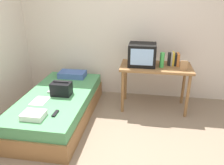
{
  "coord_description": "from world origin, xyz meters",
  "views": [
    {
      "loc": [
        0.41,
        -2.13,
        1.93
      ],
      "look_at": [
        -0.1,
        1.07,
        0.58
      ],
      "focal_mm": 35.84,
      "sensor_mm": 36.0,
      "label": 1
    }
  ],
  "objects_px": {
    "tv": "(142,55)",
    "folded_towel": "(34,115)",
    "handbag": "(61,89)",
    "water_bottle": "(162,60)",
    "book_row": "(174,59)",
    "remote_silver": "(50,91)",
    "pillow": "(72,74)",
    "desk": "(156,71)",
    "remote_dark": "(55,113)",
    "bed": "(58,106)",
    "picture_frame": "(184,66)",
    "magazine": "(40,101)"
  },
  "relations": [
    {
      "from": "magazine",
      "to": "remote_dark",
      "type": "xyz_separation_m",
      "value": [
        0.37,
        -0.31,
        0.01
      ]
    },
    {
      "from": "bed",
      "to": "water_bottle",
      "type": "height_order",
      "value": "water_bottle"
    },
    {
      "from": "desk",
      "to": "book_row",
      "type": "xyz_separation_m",
      "value": [
        0.28,
        0.08,
        0.2
      ]
    },
    {
      "from": "book_row",
      "to": "folded_towel",
      "type": "bearing_deg",
      "value": -142.31
    },
    {
      "from": "bed",
      "to": "pillow",
      "type": "height_order",
      "value": "pillow"
    },
    {
      "from": "picture_frame",
      "to": "handbag",
      "type": "xyz_separation_m",
      "value": [
        -1.84,
        -0.46,
        -0.32
      ]
    },
    {
      "from": "desk",
      "to": "handbag",
      "type": "bearing_deg",
      "value": -156.5
    },
    {
      "from": "desk",
      "to": "handbag",
      "type": "distance_m",
      "value": 1.56
    },
    {
      "from": "tv",
      "to": "picture_frame",
      "type": "bearing_deg",
      "value": -13.28
    },
    {
      "from": "pillow",
      "to": "handbag",
      "type": "relative_size",
      "value": 1.62
    },
    {
      "from": "pillow",
      "to": "folded_towel",
      "type": "distance_m",
      "value": 1.46
    },
    {
      "from": "bed",
      "to": "magazine",
      "type": "bearing_deg",
      "value": -120.91
    },
    {
      "from": "picture_frame",
      "to": "pillow",
      "type": "xyz_separation_m",
      "value": [
        -1.92,
        0.3,
        -0.37
      ]
    },
    {
      "from": "water_bottle",
      "to": "picture_frame",
      "type": "relative_size",
      "value": 1.61
    },
    {
      "from": "magazine",
      "to": "bed",
      "type": "bearing_deg",
      "value": 59.09
    },
    {
      "from": "desk",
      "to": "remote_dark",
      "type": "relative_size",
      "value": 7.44
    },
    {
      "from": "water_bottle",
      "to": "remote_dark",
      "type": "height_order",
      "value": "water_bottle"
    },
    {
      "from": "desk",
      "to": "book_row",
      "type": "bearing_deg",
      "value": 16.15
    },
    {
      "from": "handbag",
      "to": "desk",
      "type": "bearing_deg",
      "value": 23.5
    },
    {
      "from": "picture_frame",
      "to": "water_bottle",
      "type": "bearing_deg",
      "value": 164.78
    },
    {
      "from": "tv",
      "to": "water_bottle",
      "type": "relative_size",
      "value": 1.79
    },
    {
      "from": "desk",
      "to": "tv",
      "type": "xyz_separation_m",
      "value": [
        -0.24,
        -0.01,
        0.28
      ]
    },
    {
      "from": "desk",
      "to": "tv",
      "type": "height_order",
      "value": "tv"
    },
    {
      "from": "pillow",
      "to": "folded_towel",
      "type": "xyz_separation_m",
      "value": [
        -0.03,
        -1.46,
        -0.01
      ]
    },
    {
      "from": "tv",
      "to": "remote_silver",
      "type": "xyz_separation_m",
      "value": [
        -1.42,
        -0.53,
        -0.51
      ]
    },
    {
      "from": "tv",
      "to": "folded_towel",
      "type": "distance_m",
      "value": 1.91
    },
    {
      "from": "desk",
      "to": "remote_dark",
      "type": "bearing_deg",
      "value": -137.39
    },
    {
      "from": "handbag",
      "to": "remote_dark",
      "type": "relative_size",
      "value": 1.92
    },
    {
      "from": "pillow",
      "to": "remote_silver",
      "type": "relative_size",
      "value": 3.37
    },
    {
      "from": "remote_dark",
      "to": "bed",
      "type": "bearing_deg",
      "value": 109.81
    },
    {
      "from": "magazine",
      "to": "remote_dark",
      "type": "relative_size",
      "value": 1.86
    },
    {
      "from": "handbag",
      "to": "magazine",
      "type": "xyz_separation_m",
      "value": [
        -0.24,
        -0.26,
        -0.1
      ]
    },
    {
      "from": "tv",
      "to": "folded_towel",
      "type": "bearing_deg",
      "value": -134.62
    },
    {
      "from": "pillow",
      "to": "remote_dark",
      "type": "distance_m",
      "value": 1.35
    },
    {
      "from": "picture_frame",
      "to": "remote_dark",
      "type": "relative_size",
      "value": 0.98
    },
    {
      "from": "magazine",
      "to": "remote_dark",
      "type": "distance_m",
      "value": 0.48
    },
    {
      "from": "bed",
      "to": "book_row",
      "type": "distance_m",
      "value": 2.03
    },
    {
      "from": "book_row",
      "to": "handbag",
      "type": "xyz_separation_m",
      "value": [
        -1.7,
        -0.7,
        -0.35
      ]
    },
    {
      "from": "handbag",
      "to": "folded_towel",
      "type": "xyz_separation_m",
      "value": [
        -0.11,
        -0.7,
        -0.06
      ]
    },
    {
      "from": "water_bottle",
      "to": "book_row",
      "type": "xyz_separation_m",
      "value": [
        0.2,
        0.15,
        -0.02
      ]
    },
    {
      "from": "tv",
      "to": "pillow",
      "type": "distance_m",
      "value": 1.36
    },
    {
      "from": "water_bottle",
      "to": "pillow",
      "type": "bearing_deg",
      "value": 172.51
    },
    {
      "from": "tv",
      "to": "handbag",
      "type": "distance_m",
      "value": 1.4
    },
    {
      "from": "remote_silver",
      "to": "desk",
      "type": "bearing_deg",
      "value": 17.9
    },
    {
      "from": "folded_towel",
      "to": "remote_silver",
      "type": "bearing_deg",
      "value": 98.71
    },
    {
      "from": "tv",
      "to": "book_row",
      "type": "relative_size",
      "value": 1.98
    },
    {
      "from": "pillow",
      "to": "remote_dark",
      "type": "relative_size",
      "value": 3.11
    },
    {
      "from": "bed",
      "to": "picture_frame",
      "type": "distance_m",
      "value": 2.07
    },
    {
      "from": "handbag",
      "to": "tv",
      "type": "bearing_deg",
      "value": 27.32
    },
    {
      "from": "desk",
      "to": "pillow",
      "type": "height_order",
      "value": "desk"
    }
  ]
}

